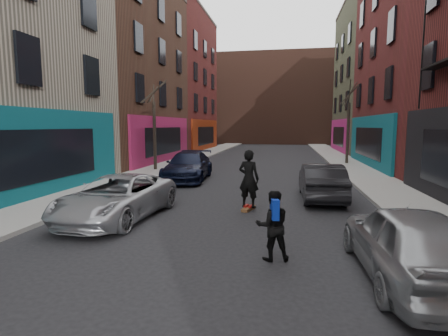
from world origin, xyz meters
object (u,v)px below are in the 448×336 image
at_px(parked_right_end, 321,181).
at_px(pedestrian, 273,225).
at_px(tree_left_far, 154,117).
at_px(parked_left_far, 117,197).
at_px(parked_right_far, 409,242).
at_px(tree_right_far, 349,116).
at_px(skateboard, 249,209).
at_px(parked_left_end, 188,166).
at_px(skateboarder, 249,179).

xyz_separation_m(parked_right_end, pedestrian, (-1.60, -6.55, 0.06)).
height_order(tree_left_far, pedestrian, tree_left_far).
distance_m(parked_left_far, parked_right_far, 7.93).
bearing_deg(tree_right_far, tree_left_far, -154.18).
bearing_deg(skateboard, tree_right_far, 85.34).
distance_m(tree_left_far, parked_left_far, 11.56).
bearing_deg(tree_left_far, parked_left_end, -45.30).
distance_m(parked_left_far, parked_right_end, 7.56).
xyz_separation_m(tree_right_far, pedestrian, (-4.60, -19.34, -2.77)).
xyz_separation_m(skateboarder, pedestrian, (0.97, -4.30, -0.32)).
height_order(parked_left_end, parked_right_end, parked_left_end).
distance_m(parked_left_end, parked_right_end, 7.42).
xyz_separation_m(parked_right_far, skateboarder, (-3.47, 4.86, 0.35)).
bearing_deg(skateboarder, tree_right_far, -94.66).
height_order(parked_left_far, parked_right_end, parked_right_end).
bearing_deg(parked_right_far, pedestrian, -14.63).
distance_m(tree_right_far, skateboarder, 16.22).
xyz_separation_m(tree_right_far, parked_right_end, (-3.00, -12.79, -2.83)).
bearing_deg(tree_left_far, pedestrian, -59.67).
bearing_deg(skateboard, parked_right_end, 56.79).
height_order(parked_left_far, pedestrian, pedestrian).
relative_size(parked_left_far, skateboarder, 2.46).
relative_size(tree_left_far, parked_right_far, 1.54).
relative_size(tree_right_far, skateboarder, 3.49).
height_order(skateboard, pedestrian, pedestrian).
xyz_separation_m(parked_left_end, parked_right_end, (6.40, -3.76, -0.03)).
bearing_deg(tree_right_far, skateboarder, -110.32).
bearing_deg(tree_left_far, tree_right_far, 25.82).
distance_m(skateboard, pedestrian, 4.47).
distance_m(parked_left_far, pedestrian, 5.42).
distance_m(parked_left_far, skateboarder, 4.25).
distance_m(skateboarder, pedestrian, 4.42).
xyz_separation_m(skateboard, pedestrian, (0.97, -4.30, 0.71)).
bearing_deg(parked_left_far, parked_left_end, 93.55).
bearing_deg(parked_left_far, parked_right_far, -19.25).
bearing_deg(parked_right_end, skateboard, 39.75).
height_order(parked_right_end, skateboarder, skateboarder).
relative_size(parked_left_end, skateboard, 6.29).
distance_m(parked_left_end, pedestrian, 11.37).
bearing_deg(tree_left_far, parked_right_end, -35.85).
height_order(parked_right_far, pedestrian, pedestrian).
bearing_deg(skateboarder, pedestrian, 118.40).
height_order(tree_right_far, parked_left_end, tree_right_far).
bearing_deg(skateboard, skateboarder, 0.00).
distance_m(tree_right_far, skateboard, 16.41).
bearing_deg(tree_right_far, pedestrian, -103.37).
relative_size(parked_left_far, parked_right_far, 1.13).
distance_m(tree_left_far, parked_right_far, 17.50).
distance_m(tree_right_far, parked_left_end, 13.33).
bearing_deg(parked_right_end, tree_right_far, -104.57).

